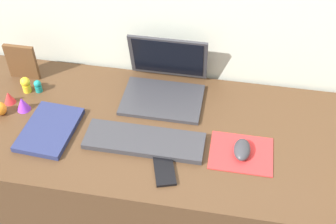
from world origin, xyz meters
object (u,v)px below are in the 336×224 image
(keyboard, at_px, (144,141))
(toy_figurine_purple, at_px, (23,104))
(mouse, at_px, (242,150))
(cell_phone, at_px, (164,170))
(toy_figurine_teal, at_px, (38,86))
(picture_frame, at_px, (22,62))
(notebook_pad, at_px, (49,129))
(toy_figurine_yellow, at_px, (26,84))
(toy_figurine_orange, at_px, (0,109))
(laptop, at_px, (165,81))
(toy_figurine_red, at_px, (9,98))

(keyboard, distance_m, toy_figurine_purple, 0.48)
(mouse, distance_m, cell_phone, 0.27)
(mouse, height_order, toy_figurine_teal, toy_figurine_teal)
(toy_figurine_purple, bearing_deg, keyboard, -10.22)
(toy_figurine_teal, bearing_deg, picture_frame, 139.57)
(notebook_pad, bearing_deg, toy_figurine_teal, 124.65)
(toy_figurine_yellow, bearing_deg, toy_figurine_orange, -107.48)
(laptop, bearing_deg, mouse, -40.78)
(cell_phone, xyz_separation_m, toy_figurine_yellow, (-0.59, 0.29, 0.03))
(toy_figurine_orange, bearing_deg, notebook_pad, -14.44)
(keyboard, distance_m, toy_figurine_red, 0.55)
(laptop, bearing_deg, notebook_pad, -142.14)
(laptop, distance_m, mouse, 0.41)
(mouse, xyz_separation_m, notebook_pad, (-0.67, -0.01, -0.01))
(laptop, distance_m, cell_phone, 0.39)
(laptop, relative_size, picture_frame, 2.00)
(toy_figurine_purple, bearing_deg, mouse, -5.41)
(notebook_pad, xyz_separation_m, toy_figurine_teal, (-0.12, 0.20, 0.02))
(picture_frame, bearing_deg, toy_figurine_yellow, -62.89)
(cell_phone, height_order, toy_figurine_orange, toy_figurine_orange)
(laptop, xyz_separation_m, toy_figurine_orange, (-0.57, -0.23, -0.03))
(mouse, relative_size, cell_phone, 0.75)
(laptop, distance_m, toy_figurine_orange, 0.61)
(mouse, relative_size, toy_figurine_orange, 1.87)
(keyboard, distance_m, picture_frame, 0.61)
(toy_figurine_purple, relative_size, toy_figurine_yellow, 0.84)
(mouse, bearing_deg, notebook_pad, -178.84)
(laptop, height_order, toy_figurine_red, laptop)
(laptop, relative_size, mouse, 3.12)
(toy_figurine_orange, distance_m, toy_figurine_teal, 0.17)
(laptop, relative_size, notebook_pad, 1.25)
(toy_figurine_orange, height_order, toy_figurine_red, toy_figurine_orange)
(picture_frame, bearing_deg, toy_figurine_red, -88.86)
(keyboard, relative_size, cell_phone, 3.20)
(picture_frame, height_order, toy_figurine_orange, picture_frame)
(keyboard, xyz_separation_m, picture_frame, (-0.54, 0.27, 0.06))
(cell_phone, distance_m, toy_figurine_teal, 0.63)
(mouse, xyz_separation_m, toy_figurine_purple, (-0.81, 0.08, 0.01))
(mouse, distance_m, toy_figurine_teal, 0.81)
(notebook_pad, relative_size, toy_figurine_red, 4.98)
(toy_figurine_orange, bearing_deg, toy_figurine_red, 86.22)
(mouse, bearing_deg, toy_figurine_red, 173.21)
(mouse, height_order, toy_figurine_yellow, toy_figurine_yellow)
(toy_figurine_orange, height_order, toy_figurine_purple, toy_figurine_purple)
(notebook_pad, bearing_deg, toy_figurine_red, 153.27)
(keyboard, distance_m, toy_figurine_teal, 0.50)
(picture_frame, distance_m, toy_figurine_red, 0.16)
(notebook_pad, height_order, toy_figurine_teal, toy_figurine_teal)
(picture_frame, distance_m, toy_figurine_yellow, 0.10)
(keyboard, height_order, toy_figurine_teal, toy_figurine_teal)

